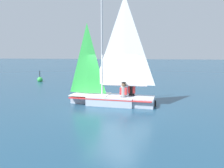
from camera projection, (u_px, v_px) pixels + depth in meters
name	position (u px, v px, depth m)	size (l,w,h in m)	color
ground_plane	(112.00, 104.00, 11.16)	(260.00, 260.00, 0.00)	navy
sailboat_main	(113.00, 88.00, 11.04)	(4.34, 1.62, 5.45)	#B2BCCC
sailor_helm	(124.00, 93.00, 10.76)	(0.35, 0.31, 1.16)	black
sailor_crew	(132.00, 92.00, 11.15)	(0.35, 0.31, 1.16)	black
buoy_marker	(40.00, 80.00, 20.66)	(0.50, 0.50, 1.11)	green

